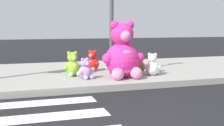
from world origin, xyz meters
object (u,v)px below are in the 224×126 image
Objects in this scene: sign_pole at (112,9)px; plush_brown at (139,65)px; plush_lavender at (85,70)px; plush_tan at (113,62)px; plush_white at (152,66)px; plush_red at (92,62)px; plush_lime at (73,66)px; plush_pink_large at (123,55)px.

plush_brown is (0.77, -0.04, -1.48)m from sign_pole.
sign_pole reaches higher than plush_lavender.
sign_pole is at bearing -111.69° from plush_tan.
plush_lavender is at bearing -147.89° from sign_pole.
sign_pole is 5.87× the size of plush_brown.
plush_brown is 1.66m from plush_lavender.
plush_lavender is 0.88× the size of plush_white.
plush_tan reaches higher than plush_red.
sign_pole is 5.07× the size of plush_lime.
sign_pole is 1.78m from plush_lavender.
plush_brown is 1.80m from plush_lime.
plush_lime is at bearing 165.15° from plush_white.
plush_white is at bearing -58.71° from plush_tan.
plush_tan is 1.13× the size of plush_brown.
plush_lavender is (-0.47, -1.22, -0.03)m from plush_red.
plush_brown is 1.06× the size of plush_lavender.
plush_lavender is at bearing 175.38° from plush_pink_large.
sign_pole is 2.29× the size of plush_pink_large.
plush_red is 1.10× the size of plush_brown.
plush_lavender is 1.78m from plush_white.
plush_white is at bearing 5.72° from plush_pink_large.
plush_pink_large reaches higher than plush_tan.
plush_tan is 1.20× the size of plush_lavender.
plush_lime is (-0.68, -0.69, 0.01)m from plush_red.
plush_tan is (0.61, -0.07, 0.01)m from plush_red.
sign_pole reaches higher than plush_brown.
plush_pink_large is at bearing -140.31° from plush_brown.
plush_brown is 0.86× the size of plush_lime.
sign_pole is at bearing 152.01° from plush_white.
plush_lavender is at bearing -68.42° from plush_lime.
plush_tan is at bearing 25.69° from plush_lime.
plush_white is at bearing -14.85° from plush_lime.
plush_white is 2.06m from plush_lime.
plush_lime reaches higher than plush_white.
plush_pink_large is 2.57× the size of plush_brown.
plush_lime is (-0.21, 0.54, 0.05)m from plush_lavender.
plush_brown is at bearing -33.71° from plush_red.
plush_brown is at bearing 16.65° from plush_lavender.
plush_lime is at bearing -134.77° from plush_red.
plush_brown is 0.93× the size of plush_white.
plush_tan is 1.06× the size of plush_white.
plush_lime is (-1.29, -0.62, 0.01)m from plush_tan.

